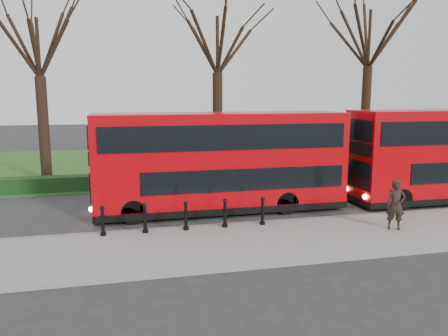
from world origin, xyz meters
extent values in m
plane|color=#28282B|center=(0.00, 0.00, 0.00)|extent=(120.00, 120.00, 0.00)
cube|color=gray|center=(0.00, -3.00, 0.07)|extent=(60.00, 4.00, 0.15)
cube|color=slate|center=(0.00, -1.00, 0.07)|extent=(60.00, 0.25, 0.16)
cube|color=#2C511B|center=(0.00, 15.00, 0.03)|extent=(60.00, 18.00, 0.06)
cube|color=black|center=(0.00, 6.80, 0.40)|extent=(60.00, 0.90, 0.80)
cube|color=yellow|center=(0.00, -0.70, 0.01)|extent=(60.00, 0.10, 0.01)
cube|color=yellow|center=(0.00, -0.50, 0.01)|extent=(60.00, 0.10, 0.01)
cylinder|color=black|center=(-8.00, 10.00, 2.94)|extent=(0.60, 0.60, 5.88)
cylinder|color=black|center=(2.00, 10.00, 3.09)|extent=(0.60, 0.60, 6.18)
cylinder|color=black|center=(12.00, 10.00, 3.34)|extent=(0.60, 0.60, 6.68)
cylinder|color=black|center=(-4.45, -1.35, 0.65)|extent=(0.15, 0.15, 1.00)
cylinder|color=black|center=(-3.04, -1.35, 0.65)|extent=(0.15, 0.15, 1.00)
cylinder|color=black|center=(-1.62, -1.35, 0.65)|extent=(0.15, 0.15, 1.00)
cylinder|color=black|center=(-0.20, -1.35, 0.65)|extent=(0.15, 0.15, 1.00)
cylinder|color=black|center=(1.22, -1.35, 0.65)|extent=(0.15, 0.15, 1.00)
cube|color=#B20309|center=(0.28, 1.34, 2.23)|extent=(10.35, 2.35, 3.81)
cube|color=black|center=(0.28, 1.34, 0.28)|extent=(10.37, 2.37, 0.28)
cube|color=black|center=(1.03, 0.15, 1.55)|extent=(8.28, 0.04, 0.89)
cube|color=black|center=(0.28, 0.15, 3.25)|extent=(9.78, 0.04, 0.99)
cube|color=black|center=(-4.92, 1.34, 2.54)|extent=(0.06, 2.07, 0.52)
cylinder|color=black|center=(-3.39, 0.30, 0.47)|extent=(0.94, 0.28, 0.94)
cylinder|color=black|center=(-3.39, 2.37, 0.47)|extent=(0.94, 0.28, 0.94)
cylinder|color=black|center=(2.81, 0.30, 0.47)|extent=(0.94, 0.28, 0.94)
cylinder|color=black|center=(2.81, 2.37, 0.47)|extent=(0.94, 0.28, 0.94)
cube|color=black|center=(6.23, 0.81, 2.57)|extent=(0.06, 2.10, 0.52)
cylinder|color=black|center=(7.77, -0.24, 0.48)|extent=(0.95, 0.29, 0.95)
cylinder|color=black|center=(7.77, 1.86, 0.48)|extent=(0.95, 0.29, 0.95)
imported|color=black|center=(5.63, -2.96, 1.04)|extent=(0.76, 0.64, 1.78)
camera|label=1|loc=(-3.67, -16.16, 4.89)|focal=35.00mm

